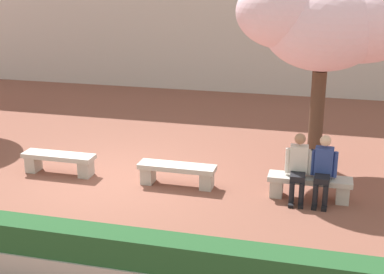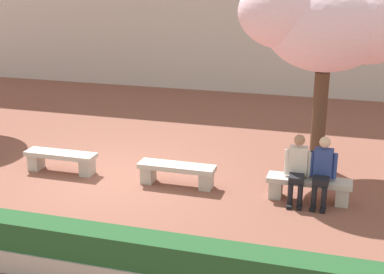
# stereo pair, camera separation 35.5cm
# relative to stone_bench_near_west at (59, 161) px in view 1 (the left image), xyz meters

# --- Properties ---
(ground_plane) EXTENTS (100.00, 100.00, 0.00)m
(ground_plane) POSITION_rel_stone_bench_near_west_xyz_m (1.32, 0.00, -0.30)
(ground_plane) COLOR brown
(stone_bench_near_west) EXTENTS (1.59, 0.43, 0.45)m
(stone_bench_near_west) POSITION_rel_stone_bench_near_west_xyz_m (0.00, 0.00, 0.00)
(stone_bench_near_west) COLOR #BCB7AD
(stone_bench_near_west) RESTS_ON ground
(stone_bench_center) EXTENTS (1.59, 0.43, 0.45)m
(stone_bench_center) POSITION_rel_stone_bench_near_west_xyz_m (2.65, 0.00, 0.00)
(stone_bench_center) COLOR #BCB7AD
(stone_bench_center) RESTS_ON ground
(stone_bench_near_east) EXTENTS (1.59, 0.43, 0.45)m
(stone_bench_near_east) POSITION_rel_stone_bench_near_west_xyz_m (5.29, 0.00, 0.00)
(stone_bench_near_east) COLOR #BCB7AD
(stone_bench_near_east) RESTS_ON ground
(person_seated_left) EXTENTS (0.51, 0.69, 1.29)m
(person_seated_left) POSITION_rel_stone_bench_near_west_xyz_m (5.06, -0.05, 0.40)
(person_seated_left) COLOR black
(person_seated_left) RESTS_ON ground
(person_seated_right) EXTENTS (0.51, 0.69, 1.29)m
(person_seated_right) POSITION_rel_stone_bench_near_west_xyz_m (5.52, -0.05, 0.40)
(person_seated_right) COLOR black
(person_seated_right) RESTS_ON ground
(cherry_tree_main) EXTENTS (3.78, 2.68, 4.17)m
(cherry_tree_main) POSITION_rel_stone_bench_near_west_xyz_m (5.39, 2.01, 2.89)
(cherry_tree_main) COLOR #513828
(cherry_tree_main) RESTS_ON ground
(planter_hedge_foreground) EXTENTS (11.89, 0.50, 0.80)m
(planter_hedge_foreground) POSITION_rel_stone_bench_near_west_xyz_m (1.32, -3.62, 0.09)
(planter_hedge_foreground) COLOR #BCB7AD
(planter_hedge_foreground) RESTS_ON ground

